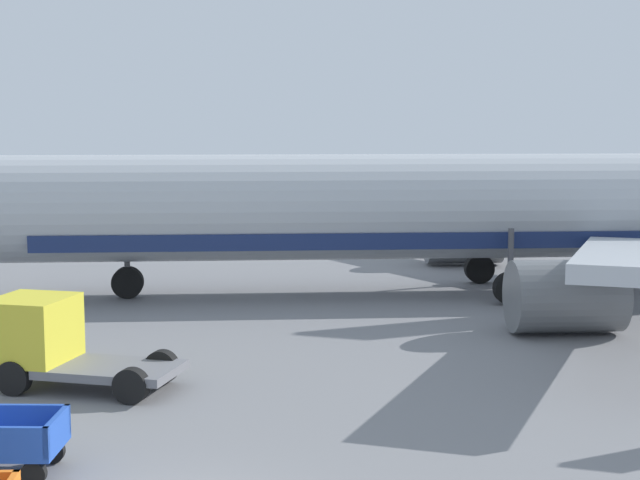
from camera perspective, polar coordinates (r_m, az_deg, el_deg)
grass_strip at (r=74.01m, az=10.74°, el=2.18°), size 220.00×28.00×0.06m
airplane at (r=34.94m, az=7.86°, el=1.81°), size 36.50×29.71×11.34m
service_truck_beside_carts at (r=23.71m, az=-15.40°, el=-5.67°), size 4.43×2.12×2.10m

